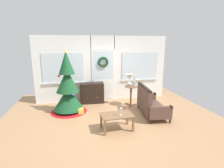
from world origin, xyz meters
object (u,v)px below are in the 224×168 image
at_px(dresser_cabinet, 92,93).
at_px(wine_glass, 121,110).
at_px(christmas_tree, 68,90).
at_px(settee_sofa, 150,104).
at_px(gift_box, 81,111).
at_px(table_lamp, 129,78).
at_px(coffee_table, 117,117).
at_px(side_table, 131,92).
at_px(flower_vase, 134,83).

distance_m(dresser_cabinet, wine_glass, 2.48).
distance_m(christmas_tree, wine_glass, 2.15).
xyz_separation_m(settee_sofa, gift_box, (-2.17, 0.52, -0.28)).
xyz_separation_m(dresser_cabinet, gift_box, (-0.46, -1.05, -0.30)).
relative_size(table_lamp, coffee_table, 0.51).
bearing_deg(side_table, gift_box, -166.49).
height_order(coffee_table, gift_box, coffee_table).
relative_size(flower_vase, wine_glass, 1.79).
bearing_deg(coffee_table, dresser_cabinet, 100.67).
bearing_deg(wine_glass, christmas_tree, 130.34).
xyz_separation_m(coffee_table, gift_box, (-0.91, 1.29, -0.27)).
relative_size(settee_sofa, side_table, 2.04).
height_order(table_lamp, coffee_table, table_lamp).
bearing_deg(gift_box, table_lamp, 15.14).
bearing_deg(dresser_cabinet, settee_sofa, -42.75).
bearing_deg(coffee_table, table_lamp, 63.67).
bearing_deg(table_lamp, christmas_tree, -174.58).
bearing_deg(wine_glass, settee_sofa, 35.53).
bearing_deg(side_table, wine_glass, -115.17).
bearing_deg(wine_glass, table_lamp, 66.87).
distance_m(table_lamp, coffee_table, 2.09).
height_order(dresser_cabinet, settee_sofa, settee_sofa).
bearing_deg(table_lamp, dresser_cabinet, 156.70).
relative_size(table_lamp, wine_glass, 2.26).
bearing_deg(flower_vase, gift_box, -168.85).
distance_m(settee_sofa, flower_vase, 1.05).
xyz_separation_m(christmas_tree, gift_box, (0.39, -0.28, -0.67)).
distance_m(christmas_tree, flower_vase, 2.34).
bearing_deg(christmas_tree, table_lamp, 5.42).
bearing_deg(side_table, flower_vase, -30.96).
bearing_deg(settee_sofa, coffee_table, -148.62).
distance_m(dresser_cabinet, coffee_table, 2.39).
relative_size(dresser_cabinet, wine_glass, 4.67).
bearing_deg(gift_box, wine_glass, -53.67).
distance_m(settee_sofa, table_lamp, 1.26).
relative_size(settee_sofa, table_lamp, 3.43).
xyz_separation_m(table_lamp, flower_vase, (0.16, -0.10, -0.17)).
distance_m(settee_sofa, gift_box, 2.25).
bearing_deg(wine_glass, coffee_table, 144.66).
xyz_separation_m(christmas_tree, table_lamp, (2.18, 0.21, 0.27)).
relative_size(christmas_tree, flower_vase, 5.99).
distance_m(flower_vase, coffee_table, 2.03).
bearing_deg(settee_sofa, side_table, 108.48).
xyz_separation_m(dresser_cabinet, settee_sofa, (1.70, -1.58, -0.01)).
distance_m(christmas_tree, table_lamp, 2.20).
bearing_deg(coffee_table, side_table, 61.59).
bearing_deg(wine_glass, flower_vase, 61.47).
relative_size(dresser_cabinet, coffee_table, 1.05).
height_order(settee_sofa, gift_box, settee_sofa).
bearing_deg(flower_vase, wine_glass, -118.53).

